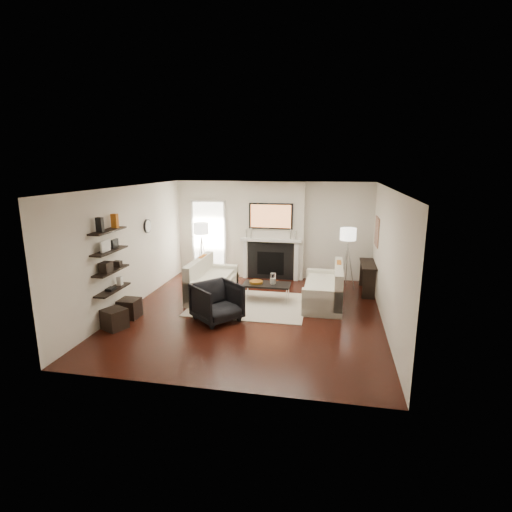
% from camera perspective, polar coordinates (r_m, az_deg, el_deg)
% --- Properties ---
extents(room_envelope, '(6.00, 6.00, 6.00)m').
position_cam_1_polar(room_envelope, '(8.32, -0.79, 0.42)').
color(room_envelope, black).
rests_on(room_envelope, ground).
extents(chimney_breast, '(1.80, 0.25, 2.70)m').
position_cam_1_polar(chimney_breast, '(11.10, 2.24, 3.62)').
color(chimney_breast, silver).
rests_on(chimney_breast, floor).
extents(fireplace_surround, '(1.30, 0.02, 1.04)m').
position_cam_1_polar(fireplace_surround, '(11.14, 2.10, -0.70)').
color(fireplace_surround, black).
rests_on(fireplace_surround, floor).
extents(firebox, '(0.75, 0.02, 0.65)m').
position_cam_1_polar(firebox, '(11.15, 2.09, -1.06)').
color(firebox, black).
rests_on(firebox, floor).
extents(mantel_pilaster_l, '(0.12, 0.08, 1.10)m').
position_cam_1_polar(mantel_pilaster_l, '(11.23, -1.55, -0.42)').
color(mantel_pilaster_l, white).
rests_on(mantel_pilaster_l, floor).
extents(mantel_pilaster_r, '(0.12, 0.08, 1.10)m').
position_cam_1_polar(mantel_pilaster_r, '(11.02, 5.78, -0.76)').
color(mantel_pilaster_r, white).
rests_on(mantel_pilaster_r, floor).
extents(mantel_shelf, '(1.70, 0.18, 0.07)m').
position_cam_1_polar(mantel_shelf, '(10.96, 2.09, 2.28)').
color(mantel_shelf, white).
rests_on(mantel_shelf, chimney_breast).
extents(tv_body, '(1.20, 0.06, 0.70)m').
position_cam_1_polar(tv_body, '(10.88, 2.13, 5.72)').
color(tv_body, black).
rests_on(tv_body, chimney_breast).
extents(tv_screen, '(1.10, 0.00, 0.62)m').
position_cam_1_polar(tv_screen, '(10.85, 2.11, 5.70)').
color(tv_screen, '#BF723F').
rests_on(tv_screen, tv_body).
extents(candlestick_l_tall, '(0.04, 0.04, 0.30)m').
position_cam_1_polar(candlestick_l_tall, '(11.04, -0.72, 3.34)').
color(candlestick_l_tall, silver).
rests_on(candlestick_l_tall, mantel_shelf).
extents(candlestick_l_short, '(0.04, 0.04, 0.24)m').
position_cam_1_polar(candlestick_l_short, '(11.07, -1.38, 3.21)').
color(candlestick_l_short, silver).
rests_on(candlestick_l_short, mantel_shelf).
extents(candlestick_r_tall, '(0.04, 0.04, 0.30)m').
position_cam_1_polar(candlestick_r_tall, '(10.87, 4.97, 3.14)').
color(candlestick_r_tall, silver).
rests_on(candlestick_r_tall, mantel_shelf).
extents(candlestick_r_short, '(0.04, 0.04, 0.24)m').
position_cam_1_polar(candlestick_r_short, '(10.86, 5.65, 2.96)').
color(candlestick_r_short, silver).
rests_on(candlestick_r_short, mantel_shelf).
extents(hallway_panel, '(0.90, 0.02, 2.10)m').
position_cam_1_polar(hallway_panel, '(11.68, -6.71, 2.52)').
color(hallway_panel, white).
rests_on(hallway_panel, floor).
extents(door_trim_l, '(0.06, 0.06, 2.16)m').
position_cam_1_polar(door_trim_l, '(11.81, -8.96, 2.57)').
color(door_trim_l, white).
rests_on(door_trim_l, floor).
extents(door_trim_r, '(0.06, 0.06, 2.16)m').
position_cam_1_polar(door_trim_r, '(11.52, -4.46, 2.43)').
color(door_trim_r, white).
rests_on(door_trim_r, floor).
extents(door_trim_top, '(1.02, 0.06, 0.06)m').
position_cam_1_polar(door_trim_top, '(11.51, -6.88, 7.79)').
color(door_trim_top, white).
rests_on(door_trim_top, wall_back).
extents(rug, '(2.60, 2.00, 0.01)m').
position_cam_1_polar(rug, '(9.27, -1.05, -6.91)').
color(rug, '#BCAE9A').
rests_on(rug, floor).
extents(loveseat_left_base, '(0.85, 1.80, 0.42)m').
position_cam_1_polar(loveseat_left_base, '(9.80, -6.19, -4.61)').
color(loveseat_left_base, beige).
rests_on(loveseat_left_base, floor).
extents(loveseat_left_back, '(0.18, 1.80, 0.80)m').
position_cam_1_polar(loveseat_left_back, '(9.81, -8.11, -2.71)').
color(loveseat_left_back, beige).
rests_on(loveseat_left_back, floor).
extents(loveseat_left_arm_n, '(0.85, 0.18, 0.60)m').
position_cam_1_polar(loveseat_left_arm_n, '(9.04, -7.72, -5.59)').
color(loveseat_left_arm_n, beige).
rests_on(loveseat_left_arm_n, floor).
extents(loveseat_left_arm_s, '(0.85, 0.18, 0.60)m').
position_cam_1_polar(loveseat_left_arm_s, '(10.51, -4.91, -2.83)').
color(loveseat_left_arm_s, beige).
rests_on(loveseat_left_arm_s, floor).
extents(loveseat_left_cushion, '(0.63, 1.44, 0.10)m').
position_cam_1_polar(loveseat_left_cushion, '(9.71, -5.95, -3.16)').
color(loveseat_left_cushion, beige).
rests_on(loveseat_left_cushion, loveseat_left_base).
extents(pillow_left_orange, '(0.10, 0.42, 0.42)m').
position_cam_1_polar(pillow_left_orange, '(10.03, -7.59, -1.14)').
color(pillow_left_orange, '#BA6216').
rests_on(pillow_left_orange, loveseat_left_cushion).
extents(pillow_left_charcoal, '(0.10, 0.40, 0.40)m').
position_cam_1_polar(pillow_left_charcoal, '(9.48, -8.74, -2.07)').
color(pillow_left_charcoal, black).
rests_on(pillow_left_charcoal, loveseat_left_cushion).
extents(loveseat_right_base, '(0.85, 1.80, 0.42)m').
position_cam_1_polar(loveseat_right_base, '(9.38, 9.53, -5.53)').
color(loveseat_right_base, beige).
rests_on(loveseat_right_base, floor).
extents(loveseat_right_back, '(0.18, 1.80, 0.80)m').
position_cam_1_polar(loveseat_right_back, '(9.29, 11.68, -3.77)').
color(loveseat_right_back, beige).
rests_on(loveseat_right_back, floor).
extents(loveseat_right_arm_n, '(0.85, 0.18, 0.60)m').
position_cam_1_polar(loveseat_right_arm_n, '(8.59, 9.40, -6.66)').
color(loveseat_right_arm_n, beige).
rests_on(loveseat_right_arm_n, floor).
extents(loveseat_right_arm_s, '(0.85, 0.18, 0.60)m').
position_cam_1_polar(loveseat_right_arm_s, '(10.13, 9.69, -3.60)').
color(loveseat_right_arm_s, beige).
rests_on(loveseat_right_arm_s, floor).
extents(loveseat_right_cushion, '(0.63, 1.44, 0.10)m').
position_cam_1_polar(loveseat_right_cushion, '(9.30, 9.29, -3.99)').
color(loveseat_right_cushion, beige).
rests_on(loveseat_right_cushion, loveseat_right_base).
extents(pillow_right_orange, '(0.10, 0.42, 0.42)m').
position_cam_1_polar(pillow_right_orange, '(9.52, 11.72, -2.07)').
color(pillow_right_orange, '#BA6216').
rests_on(pillow_right_orange, loveseat_right_cushion).
extents(pillow_right_charcoal, '(0.10, 0.40, 0.40)m').
position_cam_1_polar(pillow_right_charcoal, '(8.94, 11.75, -3.13)').
color(pillow_right_charcoal, black).
rests_on(pillow_right_charcoal, loveseat_right_cushion).
extents(coffee_table, '(1.10, 0.55, 0.04)m').
position_cam_1_polar(coffee_table, '(9.40, 1.52, -4.10)').
color(coffee_table, black).
rests_on(coffee_table, floor).
extents(coffee_leg_nw, '(0.02, 0.02, 0.38)m').
position_cam_1_polar(coffee_leg_nw, '(9.35, -1.75, -5.54)').
color(coffee_leg_nw, silver).
rests_on(coffee_leg_nw, floor).
extents(coffee_leg_ne, '(0.02, 0.02, 0.38)m').
position_cam_1_polar(coffee_leg_ne, '(9.19, 4.37, -5.91)').
color(coffee_leg_ne, silver).
rests_on(coffee_leg_ne, floor).
extents(coffee_leg_sw, '(0.02, 0.02, 0.38)m').
position_cam_1_polar(coffee_leg_sw, '(9.75, -1.18, -4.73)').
color(coffee_leg_sw, silver).
rests_on(coffee_leg_sw, floor).
extents(coffee_leg_se, '(0.02, 0.02, 0.38)m').
position_cam_1_polar(coffee_leg_se, '(9.60, 4.68, -5.07)').
color(coffee_leg_se, silver).
rests_on(coffee_leg_se, floor).
extents(hurricane_glass, '(0.14, 0.14, 0.24)m').
position_cam_1_polar(hurricane_glass, '(9.33, 2.43, -3.21)').
color(hurricane_glass, white).
rests_on(hurricane_glass, coffee_table).
extents(hurricane_candle, '(0.10, 0.10, 0.15)m').
position_cam_1_polar(hurricane_candle, '(9.35, 2.43, -3.59)').
color(hurricane_candle, white).
rests_on(hurricane_candle, coffee_table).
extents(copper_bowl, '(0.32, 0.32, 0.05)m').
position_cam_1_polar(copper_bowl, '(9.42, 0.02, -3.75)').
color(copper_bowl, '#A6681B').
rests_on(copper_bowl, coffee_table).
extents(armchair, '(1.15, 1.16, 0.87)m').
position_cam_1_polar(armchair, '(8.27, -5.58, -6.32)').
color(armchair, black).
rests_on(armchair, floor).
extents(lamp_left_post, '(0.02, 0.02, 1.20)m').
position_cam_1_polar(lamp_left_post, '(11.13, -7.71, -0.40)').
color(lamp_left_post, silver).
rests_on(lamp_left_post, floor).
extents(lamp_left_shade, '(0.40, 0.40, 0.30)m').
position_cam_1_polar(lamp_left_shade, '(10.96, -7.85, 3.92)').
color(lamp_left_shade, white).
rests_on(lamp_left_shade, lamp_left_post).
extents(lamp_left_leg_a, '(0.25, 0.02, 1.23)m').
position_cam_1_polar(lamp_left_leg_a, '(11.09, -7.17, -0.43)').
color(lamp_left_leg_a, silver).
rests_on(lamp_left_leg_a, floor).
extents(lamp_left_leg_b, '(0.14, 0.22, 1.23)m').
position_cam_1_polar(lamp_left_leg_b, '(11.23, -7.82, -0.28)').
color(lamp_left_leg_b, silver).
rests_on(lamp_left_leg_b, floor).
extents(lamp_left_leg_c, '(0.14, 0.22, 1.23)m').
position_cam_1_polar(lamp_left_leg_c, '(11.06, -8.14, -0.50)').
color(lamp_left_leg_c, silver).
rests_on(lamp_left_leg_c, floor).
extents(lamp_right_post, '(0.02, 0.02, 1.20)m').
position_cam_1_polar(lamp_right_post, '(10.43, 12.79, -1.53)').
color(lamp_right_post, silver).
rests_on(lamp_right_post, floor).
extents(lamp_right_shade, '(0.40, 0.40, 0.30)m').
position_cam_1_polar(lamp_right_shade, '(10.25, 13.03, 3.07)').
color(lamp_right_shade, white).
rests_on(lamp_right_shade, lamp_right_post).
extents(lamp_right_leg_a, '(0.25, 0.02, 1.23)m').
position_cam_1_polar(lamp_right_leg_a, '(10.43, 13.39, -1.56)').
color(lamp_right_leg_a, silver).
rests_on(lamp_right_leg_a, floor).
extents(lamp_right_leg_b, '(0.14, 0.22, 1.23)m').
position_cam_1_polar(lamp_right_leg_b, '(10.52, 12.48, -1.39)').
color(lamp_right_leg_b, silver).
rests_on(lamp_right_leg_b, floor).
extents(lamp_right_leg_c, '(0.14, 0.22, 1.23)m').
position_cam_1_polar(lamp_right_leg_c, '(10.34, 12.50, -1.65)').
color(lamp_right_leg_c, silver).
rests_on(lamp_right_leg_c, floor).
extents(console_top, '(0.35, 1.20, 0.04)m').
position_cam_1_polar(console_top, '(10.32, 15.72, -1.11)').
color(console_top, black).
rests_on(console_top, floor).
extents(console_leg_n, '(0.30, 0.04, 0.71)m').
position_cam_1_polar(console_leg_n, '(9.89, 15.83, -3.99)').
color(console_leg_n, black).
rests_on(console_leg_n, floor).
extents(console_leg_s, '(0.30, 0.04, 0.71)m').
position_cam_1_polar(console_leg_s, '(10.95, 15.39, -2.32)').
color(console_leg_s, black).
rests_on(console_leg_s, floor).
extents(wall_art, '(0.03, 0.70, 0.70)m').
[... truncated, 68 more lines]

